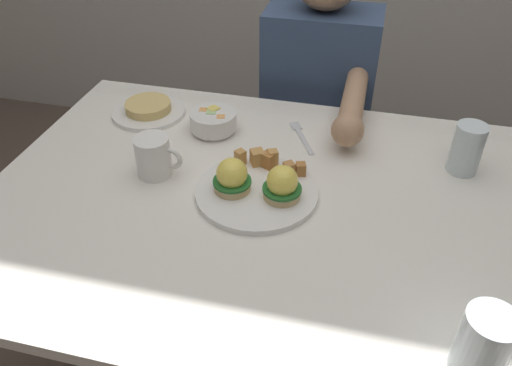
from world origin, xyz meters
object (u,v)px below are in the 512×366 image
object	(u,v)px
dining_table	(255,233)
fork	(301,136)
coffee_mug	(154,155)
eggs_benedict_plate	(258,185)
water_glass_far	(466,151)
water_glass_near	(482,349)
fruit_bowl	(213,121)
side_plate	(149,110)
diner_person	(317,107)

from	to	relation	value
dining_table	fork	world-z (taller)	fork
coffee_mug	fork	distance (m)	0.39
eggs_benedict_plate	water_glass_far	world-z (taller)	water_glass_far
fork	water_glass_near	size ratio (longest dim) A/B	1.21
dining_table	water_glass_far	world-z (taller)	water_glass_far
eggs_benedict_plate	fork	xyz separation A→B (m)	(0.05, 0.26, -0.02)
dining_table	fruit_bowl	distance (m)	0.33
fork	side_plate	xyz separation A→B (m)	(-0.43, 0.02, 0.01)
dining_table	water_glass_near	distance (m)	0.56
eggs_benedict_plate	side_plate	xyz separation A→B (m)	(-0.38, 0.27, -0.01)
water_glass_near	diner_person	xyz separation A→B (m)	(-0.37, 0.93, -0.14)
eggs_benedict_plate	fork	distance (m)	0.27
diner_person	fork	bearing A→B (deg)	-89.96
water_glass_near	eggs_benedict_plate	bearing A→B (deg)	141.15
fork	side_plate	distance (m)	0.43
fork	side_plate	bearing A→B (deg)	177.85
fruit_bowl	coffee_mug	size ratio (longest dim) A/B	1.08
dining_table	fruit_bowl	world-z (taller)	fruit_bowl
fruit_bowl	water_glass_near	bearing A→B (deg)	-43.77
fork	side_plate	world-z (taller)	side_plate
eggs_benedict_plate	water_glass_near	distance (m)	0.54
water_glass_far	diner_person	distance (m)	0.57
coffee_mug	dining_table	bearing A→B (deg)	-7.42
fruit_bowl	fork	bearing A→B (deg)	7.04
water_glass_far	diner_person	bearing A→B (deg)	135.12
dining_table	diner_person	bearing A→B (deg)	84.80
eggs_benedict_plate	side_plate	size ratio (longest dim) A/B	1.35
fork	eggs_benedict_plate	bearing A→B (deg)	-101.41
water_glass_far	side_plate	distance (m)	0.82
coffee_mug	water_glass_near	size ratio (longest dim) A/B	0.92
water_glass_near	water_glass_far	xyz separation A→B (m)	(0.02, 0.54, 0.00)
dining_table	eggs_benedict_plate	distance (m)	0.13
coffee_mug	fork	world-z (taller)	coffee_mug
dining_table	coffee_mug	distance (m)	0.29
eggs_benedict_plate	water_glass_far	bearing A→B (deg)	24.71
fruit_bowl	side_plate	xyz separation A→B (m)	(-0.20, 0.04, -0.02)
coffee_mug	diner_person	xyz separation A→B (m)	(0.30, 0.57, -0.14)
fruit_bowl	water_glass_far	distance (m)	0.62
dining_table	diner_person	distance (m)	0.60
dining_table	water_glass_near	size ratio (longest dim) A/B	9.91
diner_person	side_plate	bearing A→B (deg)	-143.74
water_glass_far	side_plate	size ratio (longest dim) A/B	0.60
fork	diner_person	world-z (taller)	diner_person
coffee_mug	water_glass_near	distance (m)	0.76
diner_person	fruit_bowl	bearing A→B (deg)	-122.32
dining_table	eggs_benedict_plate	xyz separation A→B (m)	(0.00, 0.01, 0.13)
coffee_mug	diner_person	distance (m)	0.66
eggs_benedict_plate	side_plate	bearing A→B (deg)	143.80
dining_table	side_plate	distance (m)	0.49
fruit_bowl	side_plate	size ratio (longest dim) A/B	0.60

